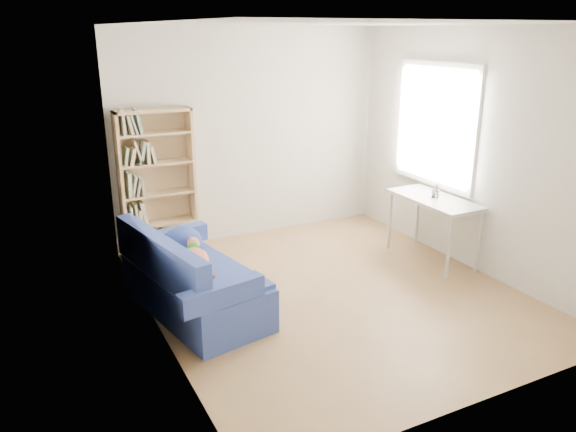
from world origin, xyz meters
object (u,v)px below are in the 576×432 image
at_px(bookshelf, 158,189).
at_px(pen_cup, 435,192).
at_px(desk, 434,205).
at_px(sofa, 190,280).

xyz_separation_m(bookshelf, pen_cup, (2.75, -1.60, 0.02)).
bearing_deg(desk, sofa, 179.05).
bearing_deg(desk, bookshelf, 149.31).
xyz_separation_m(sofa, pen_cup, (2.87, -0.03, 0.50)).
bearing_deg(bookshelf, pen_cup, -30.29).
relative_size(bookshelf, desk, 1.52).
bearing_deg(pen_cup, sofa, 179.35).
distance_m(bookshelf, pen_cup, 3.18).
distance_m(desk, pen_cup, 0.14).
distance_m(bookshelf, desk, 3.17).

